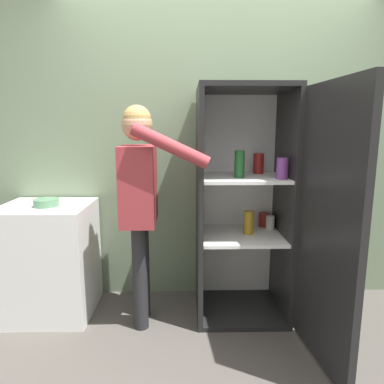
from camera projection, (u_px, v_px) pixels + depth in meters
The scene contains 6 objects.
ground_plane at pixel (225, 360), 2.18m from camera, with size 12.00×12.00×0.00m, color #4C4742.
wall_back at pixel (215, 150), 2.91m from camera, with size 7.00×0.06×2.55m.
refrigerator at pixel (257, 207), 2.53m from camera, with size 0.80×1.31×1.76m.
person at pixel (140, 190), 2.45m from camera, with size 0.62×0.56×1.62m.
counter at pixel (49, 260), 2.70m from camera, with size 0.67×0.60×0.88m.
bowl at pixel (46, 203), 2.57m from camera, with size 0.19×0.19×0.06m.
Camera 1 is at (-0.25, -1.94, 1.45)m, focal length 32.00 mm.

